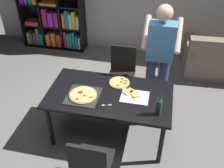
% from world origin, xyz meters
% --- Properties ---
extents(ground_plane, '(12.00, 12.00, 0.00)m').
position_xyz_m(ground_plane, '(0.00, 0.00, 0.00)').
color(ground_plane, gray).
extents(dining_table, '(1.65, 0.90, 0.75)m').
position_xyz_m(dining_table, '(0.00, 0.00, 0.68)').
color(dining_table, black).
rests_on(dining_table, ground_plane).
extents(chair_near_camera, '(0.42, 0.42, 0.90)m').
position_xyz_m(chair_near_camera, '(-0.00, -0.94, 0.51)').
color(chair_near_camera, black).
rests_on(chair_near_camera, ground_plane).
extents(chair_far_side, '(0.42, 0.42, 0.90)m').
position_xyz_m(chair_far_side, '(0.00, 0.94, 0.51)').
color(chair_far_side, black).
rests_on(chair_far_side, ground_plane).
extents(bookshelf, '(1.40, 0.35, 1.95)m').
position_xyz_m(bookshelf, '(-1.82, 2.37, 0.88)').
color(bookshelf, black).
rests_on(bookshelf, ground_plane).
extents(person_serving_pizza, '(0.55, 0.54, 1.75)m').
position_xyz_m(person_serving_pizza, '(0.58, 0.72, 1.00)').
color(person_serving_pizza, '#38476B').
rests_on(person_serving_pizza, ground_plane).
extents(pepperoni_pizza_on_tray, '(0.42, 0.42, 0.04)m').
position_xyz_m(pepperoni_pizza_on_tray, '(-0.33, -0.12, 0.77)').
color(pepperoni_pizza_on_tray, '#2D2D33').
rests_on(pepperoni_pizza_on_tray, dining_table).
extents(pizza_slices_on_towel, '(0.36, 0.30, 0.03)m').
position_xyz_m(pizza_slices_on_towel, '(0.32, 0.02, 0.76)').
color(pizza_slices_on_towel, white).
rests_on(pizza_slices_on_towel, dining_table).
extents(wine_bottle, '(0.07, 0.07, 0.32)m').
position_xyz_m(wine_bottle, '(0.65, -0.26, 0.87)').
color(wine_bottle, '#194723').
rests_on(wine_bottle, dining_table).
extents(kitchen_scissors, '(0.20, 0.11, 0.01)m').
position_xyz_m(kitchen_scissors, '(-0.05, -0.26, 0.76)').
color(kitchen_scissors, silver).
rests_on(kitchen_scissors, dining_table).
extents(second_pizza_plain, '(0.28, 0.28, 0.03)m').
position_xyz_m(second_pizza_plain, '(0.08, 0.25, 0.76)').
color(second_pizza_plain, tan).
rests_on(second_pizza_plain, dining_table).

